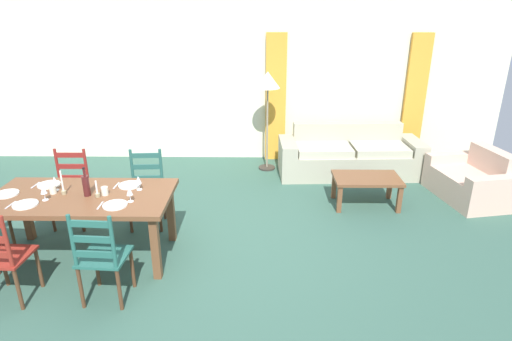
% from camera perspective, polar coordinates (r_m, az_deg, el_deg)
% --- Properties ---
extents(ground_plane, '(9.60, 9.60, 0.02)m').
position_cam_1_polar(ground_plane, '(4.94, -6.65, -10.91)').
color(ground_plane, '#34584A').
extents(wall_far, '(9.60, 0.16, 2.70)m').
position_cam_1_polar(wall_far, '(7.57, -3.99, 11.69)').
color(wall_far, beige).
rests_on(wall_far, ground_plane).
extents(curtain_panel_left, '(0.35, 0.08, 2.20)m').
position_cam_1_polar(curtain_panel_left, '(7.46, 2.67, 9.62)').
color(curtain_panel_left, gold).
rests_on(curtain_panel_left, ground_plane).
extents(curtain_panel_right, '(0.35, 0.08, 2.20)m').
position_cam_1_polar(curtain_panel_right, '(7.91, 20.56, 8.98)').
color(curtain_panel_right, gold).
rests_on(curtain_panel_right, ground_plane).
extents(dining_table, '(1.90, 0.96, 0.75)m').
position_cam_1_polar(dining_table, '(4.86, -22.41, -4.00)').
color(dining_table, brown).
rests_on(dining_table, ground_plane).
extents(dining_chair_near_left, '(0.44, 0.42, 0.96)m').
position_cam_1_polar(dining_chair_near_left, '(4.56, -31.07, -9.92)').
color(dining_chair_near_left, maroon).
rests_on(dining_chair_near_left, ground_plane).
extents(dining_chair_near_right, '(0.44, 0.43, 0.96)m').
position_cam_1_polar(dining_chair_near_right, '(4.17, -20.07, -10.87)').
color(dining_chair_near_right, '#245C51').
rests_on(dining_chair_near_right, ground_plane).
extents(dining_chair_far_left, '(0.42, 0.40, 0.96)m').
position_cam_1_polar(dining_chair_far_left, '(5.77, -23.62, -2.24)').
color(dining_chair_far_left, maroon).
rests_on(dining_chair_far_left, ground_plane).
extents(dining_chair_far_right, '(0.45, 0.43, 0.96)m').
position_cam_1_polar(dining_chair_far_right, '(5.45, -14.50, -2.43)').
color(dining_chair_far_right, '#25554D').
rests_on(dining_chair_far_right, ground_plane).
extents(dinner_plate_near_left, '(0.24, 0.24, 0.02)m').
position_cam_1_polar(dinner_plate_near_left, '(4.82, -28.61, -4.03)').
color(dinner_plate_near_left, white).
rests_on(dinner_plate_near_left, dining_table).
extents(fork_near_left, '(0.03, 0.17, 0.01)m').
position_cam_1_polar(fork_near_left, '(4.90, -30.13, -4.03)').
color(fork_near_left, silver).
rests_on(fork_near_left, dining_table).
extents(dinner_plate_near_right, '(0.24, 0.24, 0.02)m').
position_cam_1_polar(dinner_plate_near_right, '(4.45, -18.43, -4.43)').
color(dinner_plate_near_right, white).
rests_on(dinner_plate_near_right, dining_table).
extents(fork_near_right, '(0.02, 0.17, 0.01)m').
position_cam_1_polar(fork_near_right, '(4.51, -20.23, -4.44)').
color(fork_near_right, silver).
rests_on(fork_near_right, dining_table).
extents(dinner_plate_far_left, '(0.24, 0.24, 0.02)m').
position_cam_1_polar(dinner_plate_far_left, '(5.22, -26.09, -1.73)').
color(dinner_plate_far_left, white).
rests_on(dinner_plate_far_left, dining_table).
extents(fork_far_left, '(0.02, 0.17, 0.01)m').
position_cam_1_polar(fork_far_left, '(5.29, -27.53, -1.75)').
color(fork_far_left, silver).
rests_on(fork_far_left, dining_table).
extents(dinner_plate_far_right, '(0.24, 0.24, 0.02)m').
position_cam_1_polar(dinner_plate_far_right, '(4.88, -16.62, -1.90)').
color(dinner_plate_far_right, white).
rests_on(dinner_plate_far_right, dining_table).
extents(fork_far_right, '(0.02, 0.17, 0.01)m').
position_cam_1_polar(fork_far_right, '(4.93, -18.28, -1.94)').
color(fork_far_right, silver).
rests_on(fork_far_right, dining_table).
extents(dinner_plate_head_west, '(0.24, 0.24, 0.02)m').
position_cam_1_polar(dinner_plate_head_west, '(5.18, -30.52, -2.73)').
color(dinner_plate_head_west, white).
rests_on(dinner_plate_head_west, dining_table).
extents(wine_bottle, '(0.07, 0.07, 0.32)m').
position_cam_1_polar(wine_bottle, '(4.74, -21.89, -1.85)').
color(wine_bottle, '#471919').
rests_on(wine_bottle, dining_table).
extents(wine_glass_near_left, '(0.06, 0.06, 0.16)m').
position_cam_1_polar(wine_glass_near_left, '(4.81, -26.69, -2.39)').
color(wine_glass_near_left, white).
rests_on(wine_glass_near_left, dining_table).
extents(wine_glass_near_right, '(0.06, 0.06, 0.16)m').
position_cam_1_polar(wine_glass_near_right, '(4.46, -16.66, -2.75)').
color(wine_glass_near_right, white).
rests_on(wine_glass_near_right, dining_table).
extents(wine_glass_far_left, '(0.06, 0.06, 0.16)m').
position_cam_1_polar(wine_glass_far_left, '(5.02, -25.47, -1.26)').
color(wine_glass_far_left, white).
rests_on(wine_glass_far_left, dining_table).
extents(wine_glass_far_right, '(0.06, 0.06, 0.16)m').
position_cam_1_polar(wine_glass_far_right, '(4.71, -15.54, -1.29)').
color(wine_glass_far_right, white).
rests_on(wine_glass_far_right, dining_table).
extents(coffee_cup_primary, '(0.07, 0.07, 0.09)m').
position_cam_1_polar(coffee_cup_primary, '(4.72, -19.68, -2.61)').
color(coffee_cup_primary, silver).
rests_on(coffee_cup_primary, dining_table).
extents(coffee_cup_secondary, '(0.07, 0.07, 0.09)m').
position_cam_1_polar(coffee_cup_secondary, '(4.97, -25.66, -2.32)').
color(coffee_cup_secondary, silver).
rests_on(coffee_cup_secondary, dining_table).
extents(candle_tall, '(0.05, 0.05, 0.27)m').
position_cam_1_polar(candle_tall, '(4.89, -24.53, -2.10)').
color(candle_tall, '#998C66').
rests_on(candle_tall, dining_table).
extents(candle_short, '(0.05, 0.05, 0.18)m').
position_cam_1_polar(candle_short, '(4.70, -20.58, -2.80)').
color(candle_short, '#998C66').
rests_on(candle_short, dining_table).
extents(couch, '(2.31, 0.90, 0.80)m').
position_cam_1_polar(couch, '(7.14, 12.38, 1.88)').
color(couch, '#A9A48C').
rests_on(couch, ground_plane).
extents(coffee_table, '(0.90, 0.56, 0.42)m').
position_cam_1_polar(coffee_table, '(6.02, 14.66, -1.42)').
color(coffee_table, brown).
rests_on(coffee_table, ground_plane).
extents(armchair_upholstered, '(1.00, 1.29, 0.72)m').
position_cam_1_polar(armchair_upholstered, '(6.84, 27.29, -1.35)').
color(armchair_upholstered, beige).
rests_on(armchair_upholstered, ground_plane).
extents(standing_lamp, '(0.40, 0.40, 1.64)m').
position_cam_1_polar(standing_lamp, '(6.89, 1.57, 11.29)').
color(standing_lamp, '#332D28').
rests_on(standing_lamp, ground_plane).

